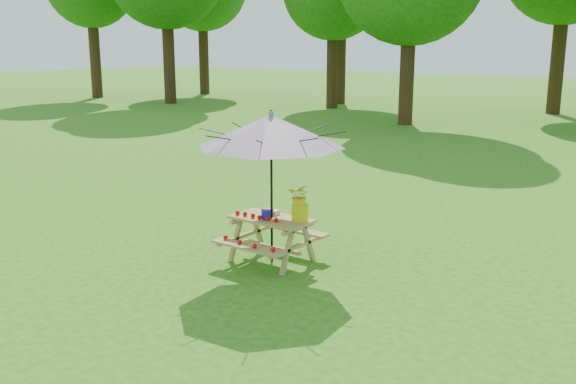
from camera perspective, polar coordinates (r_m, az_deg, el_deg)
The scene contains 5 objects.
picnic_table at distance 9.50m, azimuth -1.46°, elevation -4.30°, with size 1.20×1.32×0.67m.
patio_umbrella at distance 9.15m, azimuth -1.51°, elevation 5.44°, with size 2.67×2.67×2.25m.
produce_bins at distance 9.45m, azimuth -1.76°, elevation -1.89°, with size 0.26×0.40×0.13m.
tomatoes_row at distance 9.35m, azimuth -2.87°, elevation -2.18°, with size 0.77×0.13×0.07m, color red, non-canonical shape.
flower_bucket at distance 9.19m, azimuth 1.08°, elevation -0.78°, with size 0.40×0.37×0.55m.
Camera 1 is at (7.99, -2.99, 3.17)m, focal length 40.00 mm.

